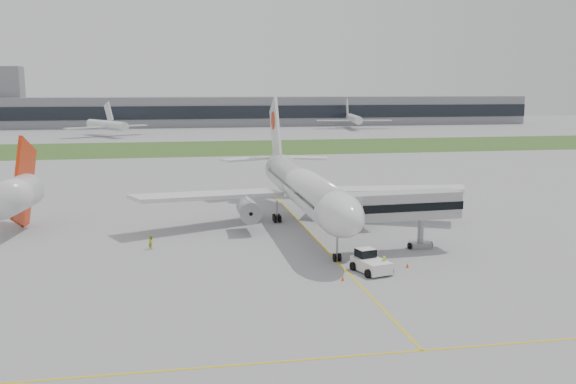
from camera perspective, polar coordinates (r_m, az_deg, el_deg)
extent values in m
plane|color=gray|center=(86.85, 1.85, -3.55)|extent=(600.00, 600.00, 0.00)
cube|color=#375C22|center=(204.41, -5.32, 3.95)|extent=(600.00, 50.00, 0.02)
cube|color=gray|center=(313.44, -7.17, 7.11)|extent=(320.00, 22.00, 14.00)
cube|color=black|center=(302.47, -7.05, 7.03)|extent=(320.00, 0.60, 6.00)
cylinder|color=silver|center=(89.62, 1.33, 0.50)|extent=(5.00, 38.00, 5.00)
ellipsoid|color=silver|center=(70.94, 4.54, -1.92)|extent=(5.00, 11.00, 5.00)
cube|color=black|center=(69.82, 4.76, -1.35)|extent=(3.20, 1.54, 1.14)
cone|color=silver|center=(110.94, -0.99, 2.66)|extent=(5.00, 10.53, 6.16)
cube|color=silver|center=(90.10, -7.06, -0.29)|extent=(22.13, 13.52, 1.70)
cube|color=silver|center=(95.17, 8.76, 0.19)|extent=(22.13, 13.52, 1.70)
cylinder|color=gray|center=(86.37, -3.54, -1.61)|extent=(2.70, 5.20, 2.70)
cylinder|color=gray|center=(89.65, 6.66, -1.24)|extent=(2.70, 5.20, 2.70)
cube|color=silver|center=(111.93, -1.12, 5.34)|extent=(0.45, 10.90, 12.76)
cylinder|color=red|center=(112.79, -1.21, 6.39)|extent=(0.60, 3.20, 3.20)
cube|color=silver|center=(112.66, -3.71, 2.95)|extent=(9.54, 6.34, 0.35)
cube|color=silver|center=(114.25, 1.29, 3.06)|extent=(9.54, 6.34, 0.35)
cylinder|color=gray|center=(72.32, 4.39, -4.99)|extent=(0.24, 0.24, 3.10)
cylinder|color=black|center=(92.86, -1.00, -2.35)|extent=(1.40, 1.10, 1.10)
cylinder|color=black|center=(94.10, 2.85, -2.20)|extent=(1.40, 1.10, 1.10)
cube|color=white|center=(68.73, 7.42, -6.46)|extent=(3.57, 5.01, 1.21)
cube|color=white|center=(69.44, 6.91, -5.42)|extent=(2.16, 2.01, 1.00)
cube|color=black|center=(69.43, 6.91, -5.38)|extent=(2.22, 2.07, 0.85)
cylinder|color=black|center=(69.36, 5.79, -6.58)|extent=(0.57, 0.96, 0.90)
cylinder|color=black|center=(70.75, 7.69, -6.29)|extent=(0.57, 0.96, 0.90)
cylinder|color=black|center=(66.90, 7.13, -7.21)|extent=(0.57, 0.96, 0.90)
cylinder|color=black|center=(68.34, 9.07, -6.90)|extent=(0.57, 0.96, 0.90)
cube|color=#939395|center=(76.92, 9.82, -1.19)|extent=(15.02, 4.06, 3.18)
cube|color=black|center=(76.92, 9.82, -1.19)|extent=(15.24, 4.18, 0.96)
cube|color=#939395|center=(73.47, 5.21, -1.59)|extent=(2.76, 3.61, 3.61)
cylinder|color=gray|center=(79.41, 11.71, -3.50)|extent=(0.74, 0.74, 4.03)
cube|color=gray|center=(79.79, 11.67, -4.65)|extent=(2.63, 1.63, 0.74)
cylinder|color=black|center=(79.22, 10.76, -4.72)|extent=(0.36, 0.76, 0.74)
cylinder|color=black|center=(80.39, 12.56, -4.58)|extent=(0.36, 0.76, 0.74)
cone|color=#FF4F0D|center=(65.72, 4.89, -7.65)|extent=(0.38, 0.38, 0.52)
cone|color=#FF4F0D|center=(71.22, 10.57, -6.44)|extent=(0.36, 0.36, 0.49)
imported|color=#ADEE27|center=(68.41, 8.51, -6.42)|extent=(0.71, 0.47, 1.94)
imported|color=gold|center=(79.46, -12.04, -4.38)|extent=(0.97, 1.02, 1.67)
cube|color=red|center=(97.43, -22.42, 0.74)|extent=(2.01, 10.60, 13.40)
cylinder|color=silver|center=(91.76, -23.15, -0.31)|extent=(5.97, 10.54, 4.59)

